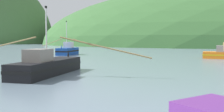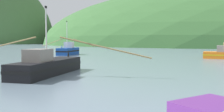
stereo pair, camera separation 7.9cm
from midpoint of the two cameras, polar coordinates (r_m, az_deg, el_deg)
name	(u,v)px [view 2 (the right image)]	position (r m, az deg, el deg)	size (l,w,h in m)	color
hill_mid_right	(211,44)	(174.45, 20.86, 2.41)	(214.87, 171.90, 66.01)	#386633
fishing_boat_black	(47,66)	(23.14, -13.83, -2.10)	(17.79, 9.67, 5.87)	black
fishing_boat_blue	(68,51)	(52.17, -9.51, 1.17)	(11.09, 6.53, 6.62)	#19479E
fishing_boat_orange	(223,54)	(44.81, 23.16, 0.34)	(6.27, 9.93, 6.35)	orange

